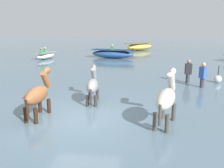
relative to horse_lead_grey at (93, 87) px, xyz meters
The scene contains 11 objects.
ground_plane 1.91m from the horse_lead_grey, 92.76° to the right, with size 120.00×120.00×0.00m, color gray.
water_surface 8.45m from the horse_lead_grey, 90.52° to the left, with size 90.00×90.00×0.43m, color slate.
horse_lead_grey is the anchor object (origin of this frame).
horse_trailing_chestnut 2.21m from the horse_lead_grey, 127.83° to the right, with size 0.48×1.75×1.92m.
horse_flank_pinto 3.15m from the horse_lead_grey, 34.04° to the right, with size 0.84×1.85×2.01m.
boat_near_starboard 20.93m from the horse_lead_grey, 87.51° to the left, with size 3.67×3.97×0.85m.
boat_distant_west 13.17m from the horse_lead_grey, 95.23° to the left, with size 4.08×1.93×1.24m.
boat_far_inshore 13.65m from the horse_lead_grey, 120.84° to the left, with size 1.22×2.63×1.04m.
person_wading_mid 5.67m from the horse_lead_grey, 44.14° to the left, with size 0.34×0.23×1.63m.
person_wading_close 5.51m from the horse_lead_grey, 33.43° to the left, with size 0.34×0.38×1.63m.
channel_buoy 7.01m from the horse_lead_grey, 36.82° to the left, with size 0.38×0.38×0.88m.
Camera 1 is at (2.15, -7.10, 3.29)m, focal length 39.08 mm.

